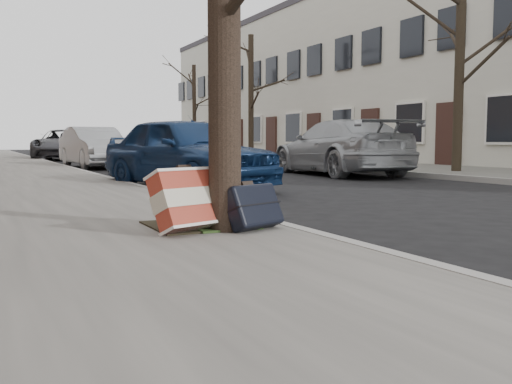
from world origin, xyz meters
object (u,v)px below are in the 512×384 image
suitcase_navy (253,206)px  car_near_front (187,152)px  suitcase_red (193,200)px  car_near_mid (95,147)px

suitcase_navy → car_near_front: bearing=54.7°
car_near_front → suitcase_red: bearing=-123.5°
car_near_front → car_near_mid: size_ratio=0.97×
suitcase_red → car_near_mid: (1.93, 14.61, 0.29)m
car_near_mid → suitcase_red: bearing=-102.3°
suitcase_red → car_near_front: bearing=50.9°
suitcase_navy → car_near_front: car_near_front is taller
suitcase_navy → car_near_front: 5.73m
car_near_front → suitcase_navy: bearing=-118.4°
car_near_front → car_near_mid: 9.19m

